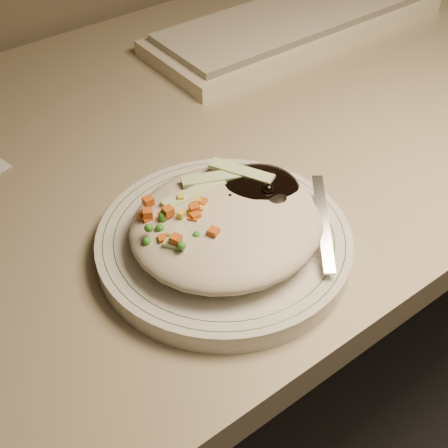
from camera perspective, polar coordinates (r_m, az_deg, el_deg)
desk at (r=0.92m, az=-2.33°, el=-1.74°), size 1.40×0.70×0.74m
plate at (r=0.62m, az=0.00°, el=-1.77°), size 0.25×0.25×0.02m
plate_rim at (r=0.61m, az=-0.00°, el=-1.10°), size 0.24×0.24×0.00m
meal at (r=0.60m, az=0.37°, el=0.52°), size 0.21×0.19×0.05m
keyboard at (r=1.04m, az=6.64°, el=17.82°), size 0.49×0.18×0.03m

